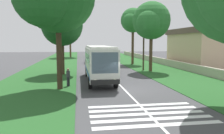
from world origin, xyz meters
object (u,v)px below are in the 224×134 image
Objects in this scene: coach_bus at (99,61)px; roadside_building at (200,47)px; roadside_tree_left_1 at (62,27)px; pedestrian at (68,77)px; roadside_tree_right_2 at (132,21)px; utility_pole at (144,39)px; roadside_tree_right_0 at (150,22)px; trailing_car_0 at (90,60)px; trailing_car_1 at (104,58)px; trailing_car_2 at (101,56)px; roadside_tree_left_2 at (69,26)px.

roadside_building is (11.27, -18.13, 1.11)m from coach_bus.
roadside_tree_left_1 is 23.16m from roadside_building.
pedestrian is (-8.31, -1.07, -5.17)m from roadside_tree_left_1.
roadside_tree_right_2 is 1.18× the size of utility_pole.
roadside_tree_right_0 reaches higher than roadside_tree_left_1.
utility_pole is at bearing 25.93° from roadside_tree_right_0.
roadside_tree_right_0 is at bearing -150.36° from trailing_car_0.
roadside_building is at bearing -137.13° from trailing_car_1.
roadside_tree_right_0 is at bearing -170.76° from trailing_car_2.
trailing_car_0 is at bearing -0.29° from coach_bus.
trailing_car_0 is at bearing 163.84° from trailing_car_2.
roadside_tree_left_2 reaches higher than roadside_tree_right_2.
utility_pole is (-24.81, -3.65, 3.94)m from trailing_car_2.
utility_pole is at bearing -78.70° from roadside_tree_left_1.
trailing_car_2 is 28.74m from roadside_tree_left_1.
trailing_car_1 is 30.12m from pedestrian.
trailing_car_0 is 16.34m from roadside_tree_left_1.
trailing_car_2 is 2.54× the size of pedestrian.
trailing_car_0 is 12.81m from trailing_car_2.
roadside_tree_right_2 is at bearing -149.85° from roadside_tree_left_2.
roadside_tree_left_2 reaches higher than trailing_car_2.
trailing_car_2 is 12.56m from roadside_tree_left_2.
roadside_tree_right_0 reaches higher than trailing_car_0.
roadside_tree_left_2 is 0.95× the size of roadside_building.
trailing_car_0 is at bearing -7.95° from pedestrian.
trailing_car_1 is 21.31m from roadside_tree_right_0.
roadside_building reaches higher than trailing_car_0.
trailing_car_1 is 0.49× the size of utility_pole.
utility_pole is at bearing -42.23° from coach_bus.
trailing_car_0 is 20.15m from roadside_tree_left_2.
utility_pole reaches higher than coach_bus.
roadside_tree_left_1 is (-14.81, 4.29, 5.41)m from trailing_car_0.
pedestrian is at bearing 151.23° from roadside_tree_right_2.
roadside_tree_right_0 is at bearing -158.90° from roadside_tree_left_2.
roadside_building is at bearing -73.46° from utility_pole.
roadside_tree_right_0 is at bearing -49.51° from pedestrian.
roadside_tree_left_2 reaches higher than roadside_building.
coach_bus reaches higher than trailing_car_0.
trailing_car_1 is 16.31m from roadside_tree_left_2.
trailing_car_0 is at bearing -16.16° from roadside_tree_left_1.
trailing_car_0 is 20.45m from roadside_building.
coach_bus is 2.60× the size of trailing_car_2.
utility_pole is (-18.72, -3.58, 3.94)m from trailing_car_1.
roadside_tree_left_2 is (5.74, 8.02, 7.77)m from trailing_car_2.
trailing_car_0 and trailing_car_2 have the same top height.
roadside_tree_left_1 is 9.85m from pedestrian.
pedestrian is (-29.33, 6.86, 0.24)m from trailing_car_1.
roadside_tree_left_1 is at bearing 159.35° from trailing_car_1.
roadside_tree_right_0 is (-19.91, -4.17, 6.34)m from trailing_car_1.
roadside_tree_right_2 is (17.53, -7.90, 5.89)m from coach_bus.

